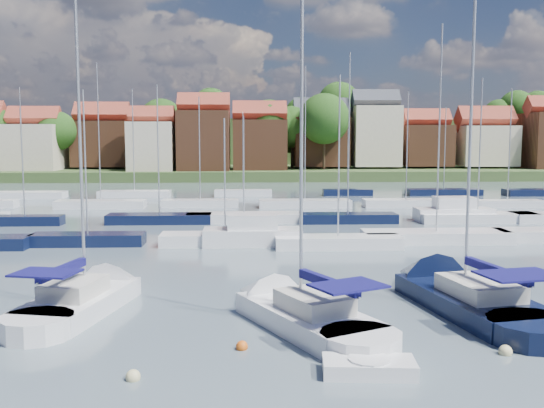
{
  "coord_description": "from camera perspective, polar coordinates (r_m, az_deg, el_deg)",
  "views": [
    {
      "loc": [
        -5.82,
        -22.81,
        7.61
      ],
      "look_at": [
        -4.18,
        14.0,
        3.61
      ],
      "focal_mm": 40.0,
      "sensor_mm": 36.0,
      "label": 1
    }
  ],
  "objects": [
    {
      "name": "sailboat_navy",
      "position": [
        30.04,
        16.46,
        -8.06
      ],
      "size": [
        5.89,
        13.62,
        18.2
      ],
      "rotation": [
        0.0,
        0.0,
        1.76
      ],
      "color": "black",
      "rests_on": "ground"
    },
    {
      "name": "buoy_b",
      "position": [
        20.43,
        -12.94,
        -15.83
      ],
      "size": [
        0.47,
        0.47,
        0.47
      ],
      "primitive_type": "sphere",
      "color": "beige",
      "rests_on": "ground"
    },
    {
      "name": "sailboat_left",
      "position": [
        29.28,
        -16.49,
        -8.41
      ],
      "size": [
        5.14,
        11.09,
        14.63
      ],
      "rotation": [
        0.0,
        0.0,
        1.35
      ],
      "color": "silver",
      "rests_on": "ground"
    },
    {
      "name": "buoy_d",
      "position": [
        23.57,
        21.1,
        -13.07
      ],
      "size": [
        0.48,
        0.48,
        0.48
      ],
      "primitive_type": "sphere",
      "color": "beige",
      "rests_on": "ground"
    },
    {
      "name": "marina_field",
      "position": [
        58.91,
        5.01,
        -0.84
      ],
      "size": [
        79.62,
        41.41,
        15.93
      ],
      "color": "silver",
      "rests_on": "ground"
    },
    {
      "name": "buoy_c",
      "position": [
        22.6,
        -2.85,
        -13.49
      ],
      "size": [
        0.44,
        0.44,
        0.44
      ],
      "primitive_type": "sphere",
      "color": "#D85914",
      "rests_on": "ground"
    },
    {
      "name": "buoy_e",
      "position": [
        30.94,
        14.01,
        -8.24
      ],
      "size": [
        0.44,
        0.44,
        0.44
      ],
      "primitive_type": "sphere",
      "color": "#D85914",
      "rests_on": "ground"
    },
    {
      "name": "tender",
      "position": [
        20.5,
        9.11,
        -14.93
      ],
      "size": [
        3.09,
        1.64,
        0.64
      ],
      "rotation": [
        0.0,
        0.0,
        -0.09
      ],
      "color": "silver",
      "rests_on": "ground"
    },
    {
      "name": "ground",
      "position": [
        63.54,
        2.73,
        -0.7
      ],
      "size": [
        260.0,
        260.0,
        0.0
      ],
      "primitive_type": "plane",
      "color": "#42525A",
      "rests_on": "ground"
    },
    {
      "name": "far_shore_town",
      "position": [
        155.72,
        0.42,
        5.08
      ],
      "size": [
        212.46,
        90.0,
        22.27
      ],
      "color": "#41562B",
      "rests_on": "ground"
    },
    {
      "name": "sailboat_centre",
      "position": [
        25.86,
        1.75,
        -10.1
      ],
      "size": [
        7.6,
        11.28,
        15.16
      ],
      "rotation": [
        0.0,
        0.0,
        2.03
      ],
      "color": "silver",
      "rests_on": "ground"
    }
  ]
}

